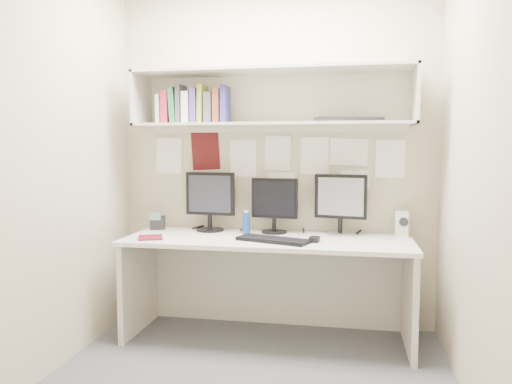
% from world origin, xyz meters
% --- Properties ---
extents(floor, '(2.40, 2.00, 0.01)m').
position_xyz_m(floor, '(0.00, 0.00, 0.00)').
color(floor, '#48484D').
rests_on(floor, ground).
extents(wall_back, '(2.40, 0.02, 2.60)m').
position_xyz_m(wall_back, '(0.00, 1.00, 1.30)').
color(wall_back, tan).
rests_on(wall_back, ground).
extents(wall_front, '(2.40, 0.02, 2.60)m').
position_xyz_m(wall_front, '(0.00, -1.00, 1.30)').
color(wall_front, tan).
rests_on(wall_front, ground).
extents(wall_left, '(0.02, 2.00, 2.60)m').
position_xyz_m(wall_left, '(-1.20, 0.00, 1.30)').
color(wall_left, tan).
rests_on(wall_left, ground).
extents(wall_right, '(0.02, 2.00, 2.60)m').
position_xyz_m(wall_right, '(1.20, 0.00, 1.30)').
color(wall_right, tan).
rests_on(wall_right, ground).
extents(desk, '(2.00, 0.70, 0.73)m').
position_xyz_m(desk, '(0.00, 0.65, 0.37)').
color(desk, silver).
rests_on(desk, floor).
extents(overhead_hutch, '(2.00, 0.38, 0.40)m').
position_xyz_m(overhead_hutch, '(0.00, 0.86, 1.72)').
color(overhead_hutch, beige).
rests_on(overhead_hutch, wall_back).
extents(pinned_papers, '(1.92, 0.01, 0.48)m').
position_xyz_m(pinned_papers, '(0.00, 0.99, 1.25)').
color(pinned_papers, white).
rests_on(pinned_papers, wall_back).
extents(monitor_left, '(0.38, 0.21, 0.45)m').
position_xyz_m(monitor_left, '(-0.48, 0.87, 0.97)').
color(monitor_left, black).
rests_on(monitor_left, desk).
extents(monitor_center, '(0.35, 0.19, 0.41)m').
position_xyz_m(monitor_center, '(0.02, 0.87, 0.96)').
color(monitor_center, black).
rests_on(monitor_center, desk).
extents(monitor_right, '(0.38, 0.21, 0.44)m').
position_xyz_m(monitor_right, '(0.50, 0.87, 0.97)').
color(monitor_right, '#A5A5AA').
rests_on(monitor_right, desk).
extents(keyboard, '(0.52, 0.33, 0.02)m').
position_xyz_m(keyboard, '(0.06, 0.51, 0.74)').
color(keyboard, black).
rests_on(keyboard, desk).
extents(mouse, '(0.07, 0.11, 0.03)m').
position_xyz_m(mouse, '(0.33, 0.56, 0.75)').
color(mouse, black).
rests_on(mouse, desk).
extents(speaker, '(0.11, 0.12, 0.18)m').
position_xyz_m(speaker, '(0.94, 0.89, 0.82)').
color(speaker, beige).
rests_on(speaker, desk).
extents(blue_bottle, '(0.06, 0.06, 0.17)m').
position_xyz_m(blue_bottle, '(-0.18, 0.78, 0.81)').
color(blue_bottle, navy).
rests_on(blue_bottle, desk).
extents(maroon_notebook, '(0.23, 0.25, 0.01)m').
position_xyz_m(maroon_notebook, '(-0.80, 0.48, 0.74)').
color(maroon_notebook, '#5D101A').
rests_on(maroon_notebook, desk).
extents(desk_phone, '(0.13, 0.12, 0.13)m').
position_xyz_m(desk_phone, '(-0.90, 0.86, 0.78)').
color(desk_phone, black).
rests_on(desk_phone, desk).
extents(book_stack, '(0.53, 0.18, 0.28)m').
position_xyz_m(book_stack, '(-0.58, 0.80, 1.66)').
color(book_stack, '#BBBDB6').
rests_on(book_stack, overhead_hutch).
extents(hutch_tray, '(0.49, 0.32, 0.03)m').
position_xyz_m(hutch_tray, '(0.55, 0.81, 1.56)').
color(hutch_tray, black).
rests_on(hutch_tray, overhead_hutch).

